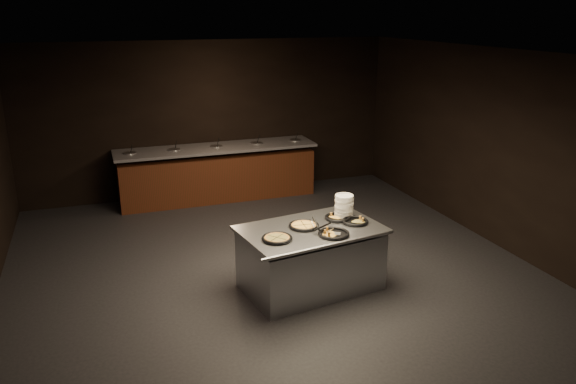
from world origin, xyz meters
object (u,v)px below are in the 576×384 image
plate_stack (344,206)px  pan_cheese_whole (304,225)px  serving_counter (311,259)px  pan_veggie_whole (277,238)px

plate_stack → pan_cheese_whole: (-0.63, -0.18, -0.12)m
plate_stack → serving_counter: bearing=-156.5°
serving_counter → pan_veggie_whole: (-0.52, -0.21, 0.45)m
pan_cheese_whole → pan_veggie_whole: bearing=-148.3°
serving_counter → pan_veggie_whole: size_ratio=5.11×
pan_veggie_whole → pan_cheese_whole: same height
plate_stack → pan_cheese_whole: 0.67m
serving_counter → pan_cheese_whole: size_ratio=4.90×
serving_counter → plate_stack: 0.84m
plate_stack → pan_veggie_whole: 1.18m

